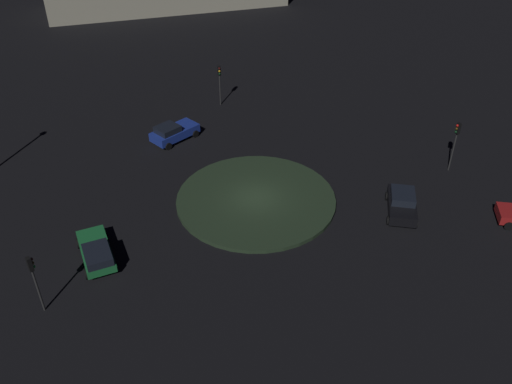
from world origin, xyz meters
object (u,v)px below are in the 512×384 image
Objects in this scene: car_green at (96,252)px; traffic_light_southwest at (33,273)px; car_blue at (173,132)px; traffic_light_north at (220,78)px; car_black at (402,203)px; traffic_light_east at (456,137)px.

traffic_light_southwest reaches higher than car_green.
traffic_light_north is at bearing 15.83° from car_blue.
car_black is 20.28m from car_blue.
traffic_light_east is at bearing -91.14° from car_green.
car_green is 1.10× the size of traffic_light_east.
car_blue is (-18.23, 8.88, -0.01)m from car_black.
traffic_light_east is 31.21m from traffic_light_southwest.
car_green is at bearing 7.61° from traffic_light_east.
car_blue is at bearing -40.46° from traffic_light_north.
car_black is 1.06× the size of traffic_light_north.
car_blue reaches higher than car_green.
traffic_light_east is 22.12m from traffic_light_north.
traffic_light_north is at bearing 30.68° from traffic_light_southwest.
car_green is 1.10× the size of car_black.
traffic_light_north is (-15.11, 16.04, 2.02)m from car_black.
car_green is at bearing -66.47° from car_black.
car_blue is at bearing -34.63° from car_green.
car_green is at bearing 21.82° from traffic_light_southwest.
car_green is 1.17× the size of traffic_light_north.
car_blue is 8.07m from traffic_light_north.
traffic_light_north is (-19.67, 10.12, -0.16)m from traffic_light_east.
car_blue is (1.68, 15.62, 0.03)m from car_green.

